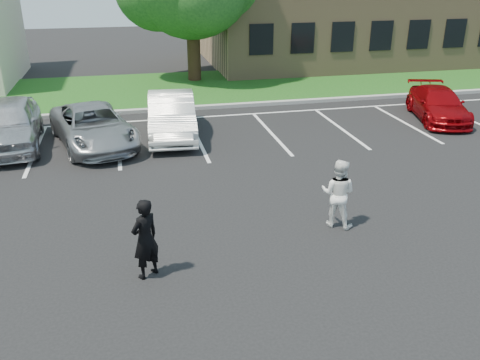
# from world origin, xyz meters

# --- Properties ---
(ground_plane) EXTENTS (90.00, 90.00, 0.00)m
(ground_plane) POSITION_xyz_m (0.00, 0.00, 0.00)
(ground_plane) COLOR black
(ground_plane) RESTS_ON ground
(curb) EXTENTS (40.00, 0.30, 0.15)m
(curb) POSITION_xyz_m (0.00, 12.00, 0.07)
(curb) COLOR #969691
(curb) RESTS_ON ground
(grass_strip) EXTENTS (44.00, 8.00, 0.08)m
(grass_strip) POSITION_xyz_m (0.00, 16.00, 0.04)
(grass_strip) COLOR #0E490F
(grass_strip) RESTS_ON ground
(stall_lines) EXTENTS (34.00, 5.36, 0.01)m
(stall_lines) POSITION_xyz_m (1.40, 8.95, 0.01)
(stall_lines) COLOR white
(stall_lines) RESTS_ON ground
(man_black_suit) EXTENTS (0.75, 0.70, 1.71)m
(man_black_suit) POSITION_xyz_m (-2.30, -0.59, 0.86)
(man_black_suit) COLOR black
(man_black_suit) RESTS_ON ground
(man_white_shirt) EXTENTS (1.05, 1.01, 1.70)m
(man_white_shirt) POSITION_xyz_m (2.31, 0.61, 0.85)
(man_white_shirt) COLOR white
(man_white_shirt) RESTS_ON ground
(car_silver_west) EXTENTS (2.37, 5.04, 1.67)m
(car_silver_west) POSITION_xyz_m (-6.42, 8.52, 0.83)
(car_silver_west) COLOR #BBBBC0
(car_silver_west) RESTS_ON ground
(car_silver_minivan) EXTENTS (3.50, 5.37, 1.37)m
(car_silver_minivan) POSITION_xyz_m (-3.63, 8.05, 0.69)
(car_silver_minivan) COLOR #9C9EA3
(car_silver_minivan) RESTS_ON ground
(car_white_sedan) EXTENTS (1.99, 4.82, 1.55)m
(car_white_sedan) POSITION_xyz_m (-0.85, 8.49, 0.78)
(car_white_sedan) COLOR white
(car_white_sedan) RESTS_ON ground
(car_red_compact) EXTENTS (2.85, 4.63, 1.25)m
(car_red_compact) POSITION_xyz_m (9.90, 8.25, 0.63)
(car_red_compact) COLOR #890409
(car_red_compact) RESTS_ON ground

